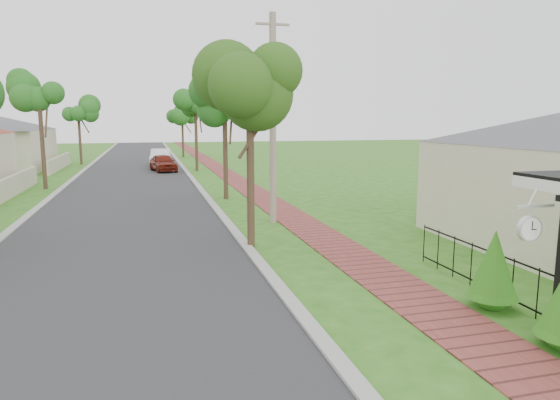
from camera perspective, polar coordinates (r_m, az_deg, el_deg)
name	(u,v)px	position (r m, az deg, el deg)	size (l,w,h in m)	color
ground	(286,349)	(8.54, 0.73, -16.68)	(160.00, 160.00, 0.00)	#2A6217
road	(130,191)	(27.66, -16.72, 1.00)	(7.00, 120.00, 0.02)	#28282B
kerb_right	(200,188)	(27.78, -9.18, 1.31)	(0.30, 120.00, 0.10)	#9E9E99
kerb_left	(56,193)	(28.02, -24.19, 0.69)	(0.30, 120.00, 0.10)	#9E9E99
sidewalk	(246,187)	(28.16, -3.91, 1.51)	(1.50, 120.00, 0.03)	brown
picket_fence	(538,292)	(10.66, 27.38, -9.31)	(0.03, 8.02, 1.00)	black
street_trees	(132,107)	(34.26, -16.54, 10.11)	(10.70, 37.65, 5.89)	#382619
parked_car_red	(163,163)	(37.55, -13.20, 4.15)	(1.48, 3.69, 1.26)	maroon
parked_car_white	(161,158)	(41.63, -13.47, 4.71)	(1.48, 4.25, 1.40)	white
near_tree	(250,87)	(14.44, -3.49, 12.72)	(2.26, 2.26, 5.80)	#382619
utility_pole	(273,119)	(17.94, -0.83, 9.23)	(1.20, 0.24, 7.39)	gray
station_clock	(530,227)	(9.33, 26.64, -2.77)	(0.74, 0.13, 0.63)	silver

